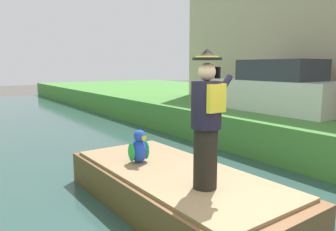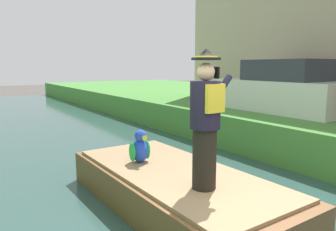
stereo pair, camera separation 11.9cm
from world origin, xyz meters
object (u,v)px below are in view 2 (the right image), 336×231
at_px(parrot_plush, 140,148).
at_px(parked_car_white, 280,90).
at_px(boat, 175,189).
at_px(person_pirate, 206,121).

relative_size(parrot_plush, parked_car_white, 0.14).
relative_size(boat, person_pirate, 2.29).
bearing_deg(boat, person_pirate, -96.62).
distance_m(boat, parrot_plush, 0.91).
height_order(person_pirate, parrot_plush, person_pirate).
bearing_deg(person_pirate, boat, 83.70).
distance_m(boat, person_pirate, 1.50).
bearing_deg(boat, parked_car_white, 21.71).
height_order(person_pirate, parked_car_white, person_pirate).
xyz_separation_m(parrot_plush, parked_car_white, (5.47, 1.39, 0.69)).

